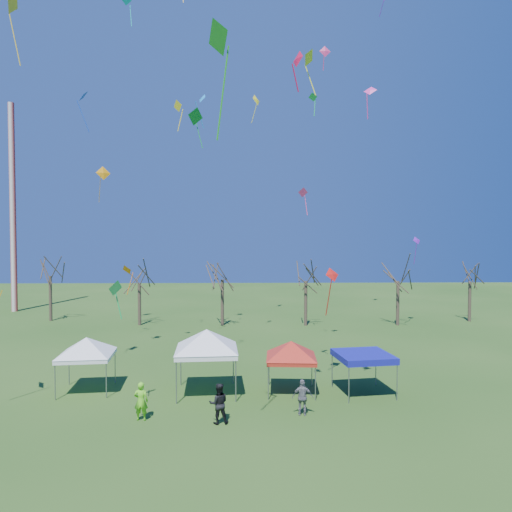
% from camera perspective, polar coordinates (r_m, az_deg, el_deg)
% --- Properties ---
extents(ground, '(140.00, 140.00, 0.00)m').
position_cam_1_polar(ground, '(23.15, -1.33, -19.84)').
color(ground, '#264C18').
rests_on(ground, ground).
extents(radio_mast, '(0.70, 0.70, 25.00)m').
position_cam_1_polar(radio_mast, '(62.30, -28.12, 5.34)').
color(radio_mast, silver).
rests_on(radio_mast, ground).
extents(tree_0, '(3.83, 3.83, 8.44)m').
position_cam_1_polar(tree_0, '(53.19, -24.36, -0.47)').
color(tree_0, '#3D2D21').
rests_on(tree_0, ground).
extents(tree_1, '(3.42, 3.42, 7.54)m').
position_cam_1_polar(tree_1, '(47.47, -14.40, -1.47)').
color(tree_1, '#3D2D21').
rests_on(tree_1, ground).
extents(tree_2, '(3.71, 3.71, 8.18)m').
position_cam_1_polar(tree_2, '(45.99, -4.24, -0.90)').
color(tree_2, '#3D2D21').
rests_on(tree_2, ground).
extents(tree_3, '(3.59, 3.59, 7.91)m').
position_cam_1_polar(tree_3, '(46.00, 6.25, -1.17)').
color(tree_3, '#3D2D21').
rests_on(tree_3, ground).
extents(tree_4, '(3.58, 3.58, 7.89)m').
position_cam_1_polar(tree_4, '(48.07, 17.35, -1.14)').
color(tree_4, '#3D2D21').
rests_on(tree_4, ground).
extents(tree_5, '(3.39, 3.39, 7.46)m').
position_cam_1_polar(tree_5, '(53.21, 25.20, -1.30)').
color(tree_5, '#3D2D21').
rests_on(tree_5, ground).
extents(tent_white_west, '(4.02, 4.02, 3.56)m').
position_cam_1_polar(tent_white_west, '(28.07, -20.44, -9.93)').
color(tent_white_west, gray).
rests_on(tent_white_west, ground).
extents(tent_white_mid, '(4.72, 4.72, 4.17)m').
position_cam_1_polar(tent_white_mid, '(26.05, -6.20, -9.63)').
color(tent_white_mid, gray).
rests_on(tent_white_mid, ground).
extents(tent_red, '(3.83, 3.83, 3.38)m').
position_cam_1_polar(tent_red, '(26.23, 4.42, -10.97)').
color(tent_red, gray).
rests_on(tent_red, ground).
extents(tent_blue, '(3.28, 3.28, 2.28)m').
position_cam_1_polar(tent_blue, '(26.78, 13.27, -12.13)').
color(tent_blue, gray).
rests_on(tent_blue, ground).
extents(person_dark, '(0.99, 0.82, 1.90)m').
position_cam_1_polar(person_dark, '(22.53, -4.68, -17.89)').
color(person_dark, black).
rests_on(person_dark, ground).
extents(person_green, '(0.69, 0.46, 1.84)m').
position_cam_1_polar(person_green, '(23.49, -14.18, -17.17)').
color(person_green, '#6ADB23').
rests_on(person_green, ground).
extents(person_grey, '(1.06, 0.50, 1.77)m').
position_cam_1_polar(person_grey, '(23.55, 5.86, -17.17)').
color(person_grey, slate).
rests_on(person_grey, ground).
extents(kite_2, '(1.40, 1.09, 3.49)m').
position_cam_1_polar(kite_2, '(46.77, -18.55, 9.78)').
color(kite_2, orange).
rests_on(kite_2, ground).
extents(kite_1, '(0.78, 0.94, 1.97)m').
position_cam_1_polar(kite_1, '(23.31, -17.20, -3.90)').
color(kite_1, green).
rests_on(kite_1, ground).
extents(kite_18, '(0.78, 0.67, 1.70)m').
position_cam_1_polar(kite_18, '(34.48, 7.15, 19.03)').
color(kite_18, green).
rests_on(kite_18, ground).
extents(kite_11, '(1.51, 1.48, 3.29)m').
position_cam_1_polar(kite_11, '(38.81, -7.62, 16.89)').
color(kite_11, '#169528').
rests_on(kite_11, ground).
extents(kite_17, '(1.12, 0.96, 2.96)m').
position_cam_1_polar(kite_17, '(28.07, 9.51, -2.42)').
color(kite_17, red).
rests_on(kite_17, ground).
extents(kite_24, '(0.93, 0.89, 2.48)m').
position_cam_1_polar(kite_24, '(36.81, -9.70, 17.95)').
color(kite_24, yellow).
rests_on(kite_24, ground).
extents(kite_15, '(0.80, 0.30, 1.66)m').
position_cam_1_polar(kite_15, '(33.74, 8.63, 23.94)').
color(kite_15, '#DE316E').
rests_on(kite_15, ground).
extents(kite_8, '(0.65, 1.31, 3.75)m').
position_cam_1_polar(kite_8, '(29.88, -28.20, 26.07)').
color(kite_8, yellow).
rests_on(kite_8, ground).
extents(kite_9, '(0.74, 0.65, 1.55)m').
position_cam_1_polar(kite_9, '(23.16, 14.07, 19.30)').
color(kite_9, '#F035A4').
rests_on(kite_9, ground).
extents(kite_26, '(1.15, 1.19, 2.92)m').
position_cam_1_polar(kite_26, '(42.74, -6.78, 18.92)').
color(kite_26, '#168EF0').
rests_on(kite_26, ground).
extents(kite_27, '(0.94, 1.10, 2.43)m').
position_cam_1_polar(kite_27, '(26.64, 6.56, 23.34)').
color(kite_27, '#FFF81A').
rests_on(kite_27, ground).
extents(kite_3, '(1.12, 1.31, 2.99)m').
position_cam_1_polar(kite_3, '(48.84, 0.06, 18.92)').
color(kite_3, yellow).
rests_on(kite_3, ground).
extents(kite_13, '(1.27, 1.17, 2.66)m').
position_cam_1_polar(kite_13, '(42.31, -15.80, -1.67)').
color(kite_13, orange).
rests_on(kite_13, ground).
extents(kite_5, '(1.18, 1.39, 4.31)m').
position_cam_1_polar(kite_5, '(17.77, -4.61, 25.46)').
color(kite_5, '#229F18').
rests_on(kite_5, ground).
extents(kite_12, '(1.05, 0.88, 2.82)m').
position_cam_1_polar(kite_12, '(48.03, 19.45, 1.78)').
color(kite_12, '#6919B5').
rests_on(kite_12, ground).
extents(kite_21, '(0.88, 0.77, 2.39)m').
position_cam_1_polar(kite_21, '(39.29, -15.88, 28.35)').
color(kite_21, '#0CBAB0').
rests_on(kite_21, ground).
extents(kite_19, '(0.99, 0.72, 2.46)m').
position_cam_1_polar(kite_19, '(40.27, 5.89, 7.86)').
color(kite_19, '#F63677').
rests_on(kite_19, ground).
extents(kite_7, '(0.97, 1.09, 2.64)m').
position_cam_1_polar(kite_7, '(33.29, -20.81, 18.12)').
color(kite_7, blue).
rests_on(kite_7, ground).
extents(kite_25, '(0.57, 0.80, 1.77)m').
position_cam_1_polar(kite_25, '(21.91, 5.19, 23.25)').
color(kite_25, red).
rests_on(kite_25, ground).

